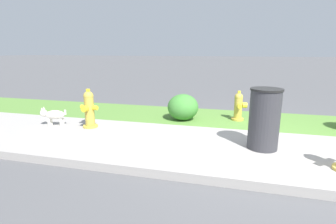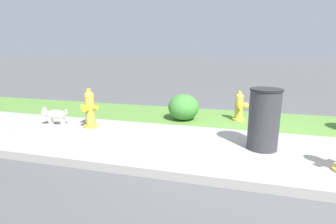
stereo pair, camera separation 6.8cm
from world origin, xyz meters
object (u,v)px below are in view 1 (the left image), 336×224
(fire_hydrant_mid_block, at_px, (239,106))
(trash_bin, at_px, (264,119))
(fire_hydrant_far_end, at_px, (89,109))
(shrub_bush_far_verge, at_px, (183,107))
(small_white_dog, at_px, (53,115))

(fire_hydrant_mid_block, height_order, trash_bin, trash_bin)
(fire_hydrant_mid_block, bearing_deg, fire_hydrant_far_end, -74.77)
(shrub_bush_far_verge, bearing_deg, fire_hydrant_far_end, -147.51)
(fire_hydrant_far_end, bearing_deg, fire_hydrant_mid_block, -151.61)
(fire_hydrant_mid_block, relative_size, small_white_dog, 1.24)
(shrub_bush_far_verge, bearing_deg, small_white_dog, -154.78)
(small_white_dog, bearing_deg, trash_bin, 163.20)
(trash_bin, height_order, shrub_bush_far_verge, trash_bin)
(fire_hydrant_mid_block, height_order, shrub_bush_far_verge, fire_hydrant_mid_block)
(small_white_dog, relative_size, shrub_bush_far_verge, 0.78)
(fire_hydrant_mid_block, xyz_separation_m, shrub_bush_far_verge, (-1.20, -0.28, -0.02))
(shrub_bush_far_verge, bearing_deg, trash_bin, -41.95)
(small_white_dog, bearing_deg, shrub_bush_far_verge, -168.04)
(fire_hydrant_far_end, height_order, trash_bin, trash_bin)
(small_white_dog, relative_size, trash_bin, 0.55)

